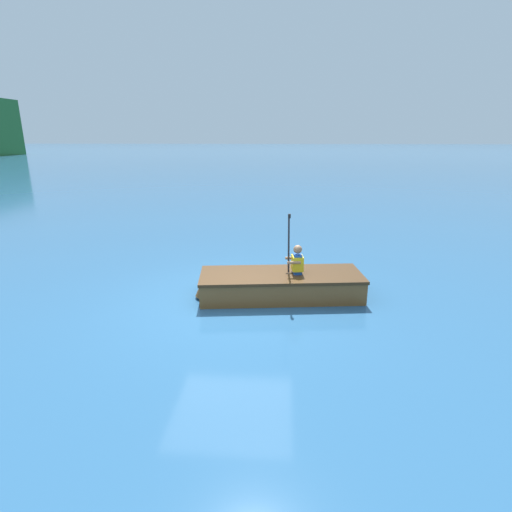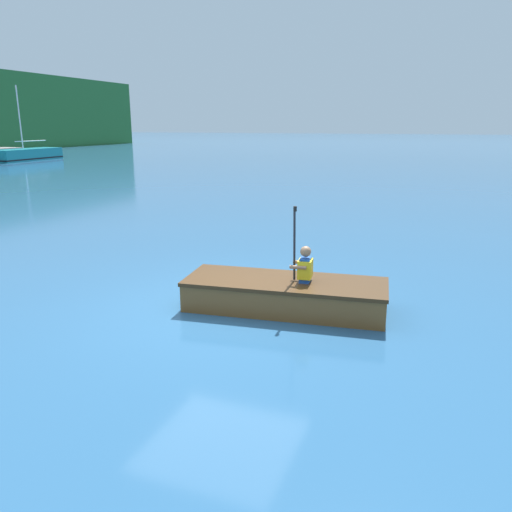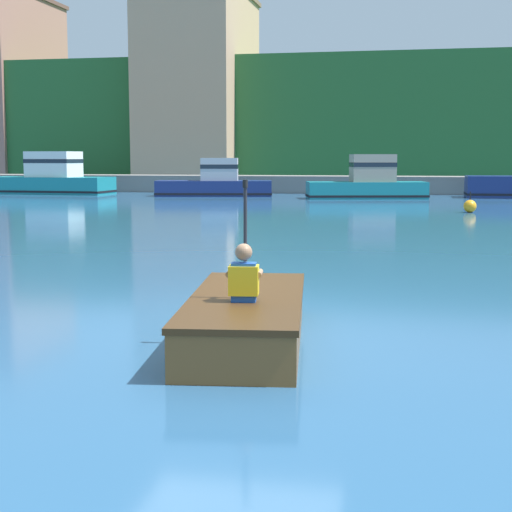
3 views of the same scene
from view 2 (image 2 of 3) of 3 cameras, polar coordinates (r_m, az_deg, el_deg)
ground_plane at (r=8.12m, az=-4.08°, el=-6.07°), size 300.00×300.00×0.00m
moored_boat_dock_east_end at (r=45.64m, az=-24.73°, el=10.46°), size 6.41×2.33×5.85m
rowboat_foreground at (r=8.04m, az=3.00°, el=-4.20°), size 1.52×3.37×0.49m
person_paddler at (r=7.84m, az=5.58°, el=-1.11°), size 0.39×0.36×1.19m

